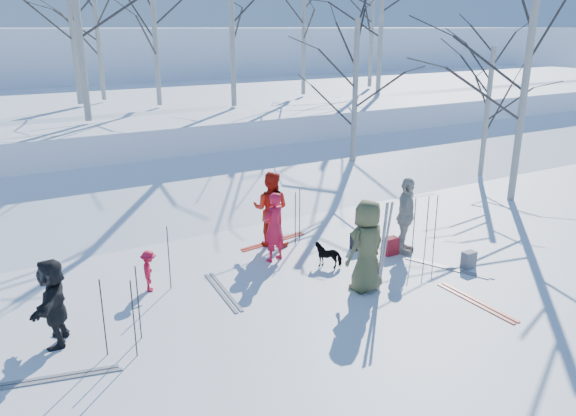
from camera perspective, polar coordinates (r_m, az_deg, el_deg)
ground at (r=11.58m, az=3.79°, el=-8.12°), size 120.00×120.00×0.00m
snow_ramp at (r=17.37m, az=-9.22°, el=1.21°), size 70.00×9.49×4.12m
snow_plateau at (r=26.56m, az=-17.36°, el=8.29°), size 70.00×18.00×2.20m
far_hill at (r=47.05m, az=-23.73°, el=12.72°), size 90.00×30.00×6.00m
skier_olive_center at (r=11.23m, az=8.01°, el=-3.85°), size 1.01×0.75×1.89m
skier_red_north at (r=12.59m, az=-1.43°, el=-1.94°), size 0.67×0.52×1.60m
skier_redor_behind at (r=13.46m, az=-1.76°, el=-0.09°), size 1.13×1.11×1.83m
skier_red_seated at (r=11.62m, az=-13.92°, el=-6.23°), size 0.48×0.63×0.86m
skier_cream_east at (r=13.26m, az=11.87°, el=-0.81°), size 1.11×1.01×1.82m
skier_grey_west at (r=10.14m, az=-22.73°, el=-8.79°), size 0.89×1.48×1.52m
dog at (r=12.51m, az=4.12°, el=-4.73°), size 0.65×0.65×0.53m
upright_ski_left at (r=11.20m, az=9.57°, el=-3.96°), size 0.10×0.17×1.90m
upright_ski_right at (r=11.27m, az=9.87°, el=-3.83°), size 0.15×0.23×1.89m
ski_pair_a at (r=11.46m, az=-6.64°, el=-8.44°), size 0.53×1.93×0.02m
ski_pair_b at (r=9.55m, az=-22.55°, el=-15.65°), size 1.07×1.99×0.02m
ski_pair_c at (r=12.93m, az=15.97°, el=-5.89°), size 1.60×2.05×0.02m
ski_pair_d at (r=13.93m, az=-1.51°, el=-3.41°), size 0.79×1.96×0.02m
ski_pair_e at (r=11.58m, az=18.56°, el=-9.04°), size 0.23×1.90×0.02m
ski_pole_a at (r=9.86m, az=-14.96°, el=-9.29°), size 0.02×0.02×1.34m
ski_pole_b at (r=13.75m, az=1.19°, el=-0.77°), size 0.02×0.02×1.34m
ski_pole_c at (r=9.55m, az=-18.24°, el=-10.55°), size 0.02×0.02×1.34m
ski_pole_d at (r=13.41m, az=12.68°, el=-1.72°), size 0.02×0.02×1.34m
ski_pole_e at (r=13.60m, az=13.94°, el=-1.53°), size 0.02×0.02×1.34m
ski_pole_f at (r=13.50m, az=0.75°, el=-1.13°), size 0.02×0.02×1.34m
ski_pole_g at (r=9.38m, az=-15.41°, el=-10.81°), size 0.02×0.02×1.34m
ski_pole_h at (r=13.74m, az=14.77°, el=-1.40°), size 0.02×0.02×1.34m
ski_pole_i at (r=11.52m, az=-12.01°, el=-4.99°), size 0.02×0.02×1.34m
backpack_red at (r=13.32m, az=10.38°, el=-3.82°), size 0.32×0.22×0.42m
backpack_grey at (r=13.03m, az=17.88°, el=-5.03°), size 0.30×0.20×0.38m
backpack_dark at (r=13.54m, az=7.15°, el=-3.33°), size 0.34×0.24×0.40m
birch_plateau_b at (r=19.18m, az=-20.77°, el=19.14°), size 5.70×5.70×7.29m
birch_plateau_c at (r=22.40m, az=-13.38°, el=16.90°), size 4.32×4.32×5.31m
birch_plateau_e at (r=24.70m, az=-18.74°, el=16.10°), size 4.07×4.07×4.96m
birch_plateau_f at (r=21.72m, az=-5.75°, el=18.64°), size 5.05×5.05×6.36m
birch_plateau_g at (r=29.17m, az=8.56°, el=18.43°), size 5.12×5.12×6.46m
birch_plateau_h at (r=25.83m, az=9.49°, el=19.05°), size 5.48×5.48×6.97m
birch_plateau_k at (r=23.67m, az=-21.25°, el=18.08°), size 5.38×5.38×6.82m
birch_plateau_l at (r=25.53m, az=1.61°, el=17.14°), size 4.14×4.14×5.06m
birch_edge_b at (r=17.98m, az=22.95°, el=11.52°), size 5.50×5.50×7.00m
birch_edge_c at (r=20.49m, az=19.53°, el=8.95°), size 3.74×3.74×4.48m
birch_edge_e at (r=19.05m, az=6.79°, el=10.57°), size 4.35×4.35×5.36m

